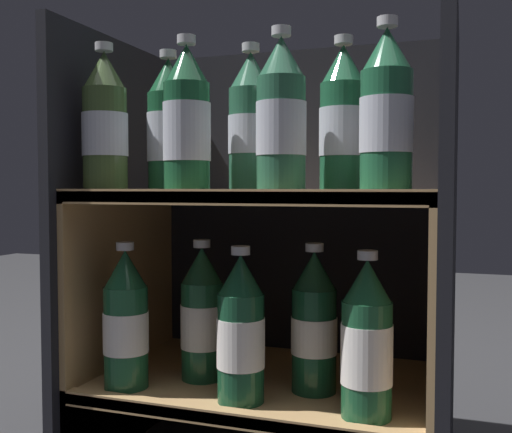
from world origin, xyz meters
name	(u,v)px	position (x,y,z in m)	size (l,w,h in m)	color
fridge_back_wall	(296,241)	(0.00, 0.41, 0.41)	(0.66, 0.02, 0.81)	black
fridge_side_left	(116,245)	(-0.32, 0.20, 0.41)	(0.02, 0.44, 0.81)	black
fridge_side_right	(448,258)	(0.32, 0.20, 0.41)	(0.02, 0.44, 0.81)	black
shelf_lower	(265,394)	(0.00, 0.19, 0.14)	(0.62, 0.40, 0.18)	tan
shelf_upper	(265,266)	(0.00, 0.19, 0.38)	(0.62, 0.40, 0.52)	tan
bottle_upper_front_0	(105,125)	(-0.25, 0.06, 0.63)	(0.08, 0.08, 0.26)	#384C28
bottle_upper_front_1	(187,123)	(-0.09, 0.06, 0.63)	(0.08, 0.08, 0.26)	#194C2D
bottle_upper_front_2	(281,119)	(0.07, 0.06, 0.63)	(0.08, 0.08, 0.26)	#285B42
bottle_upper_front_3	(386,114)	(0.23, 0.06, 0.63)	(0.08, 0.08, 0.26)	#1E5638
bottle_upper_back_0	(169,129)	(-0.17, 0.15, 0.63)	(0.08, 0.08, 0.26)	#194C2D
bottle_upper_back_1	(251,125)	(-0.01, 0.15, 0.63)	(0.08, 0.08, 0.26)	#285B42
bottle_upper_back_2	(343,122)	(0.15, 0.15, 0.63)	(0.08, 0.08, 0.26)	#1E5638
bottle_lower_front_0	(126,323)	(-0.21, 0.06, 0.29)	(0.08, 0.08, 0.26)	#194C2D
bottle_lower_front_1	(240,333)	(0.00, 0.06, 0.29)	(0.08, 0.08, 0.26)	#144228
bottle_lower_front_2	(367,344)	(0.20, 0.06, 0.29)	(0.08, 0.08, 0.26)	#194C2D
bottle_lower_back_0	(202,317)	(-0.11, 0.15, 0.29)	(0.08, 0.08, 0.26)	#194C2D
bottle_lower_back_1	(314,325)	(0.10, 0.15, 0.29)	(0.08, 0.08, 0.26)	#144228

